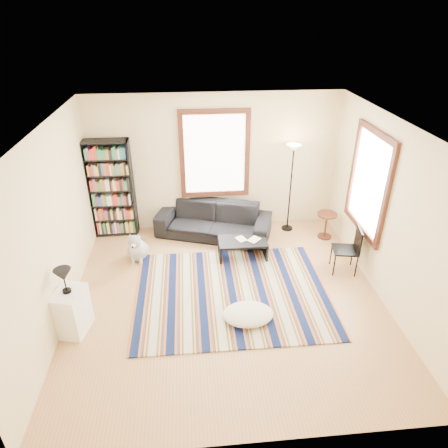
{
  "coord_description": "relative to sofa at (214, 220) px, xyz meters",
  "views": [
    {
      "loc": [
        -0.53,
        -5.13,
        4.22
      ],
      "look_at": [
        0.0,
        0.5,
        1.1
      ],
      "focal_mm": 32.0,
      "sensor_mm": 36.0,
      "label": 1
    }
  ],
  "objects": [
    {
      "name": "floor",
      "position": [
        0.07,
        -2.05,
        -0.39
      ],
      "size": [
        5.0,
        5.0,
        0.1
      ],
      "primitive_type": "cube",
      "color": "tan",
      "rests_on": "ground"
    },
    {
      "name": "ceiling",
      "position": [
        0.07,
        -2.05,
        2.51
      ],
      "size": [
        5.0,
        5.0,
        0.1
      ],
      "primitive_type": "cube",
      "color": "white",
      "rests_on": "floor"
    },
    {
      "name": "wall_back",
      "position": [
        0.07,
        0.5,
        1.06
      ],
      "size": [
        5.0,
        0.1,
        2.8
      ],
      "primitive_type": "cube",
      "color": "beige",
      "rests_on": "floor"
    },
    {
      "name": "wall_front",
      "position": [
        0.07,
        -4.6,
        1.06
      ],
      "size": [
        5.0,
        0.1,
        2.8
      ],
      "primitive_type": "cube",
      "color": "beige",
      "rests_on": "floor"
    },
    {
      "name": "wall_left",
      "position": [
        -2.48,
        -2.05,
        1.06
      ],
      "size": [
        0.1,
        5.0,
        2.8
      ],
      "primitive_type": "cube",
      "color": "beige",
      "rests_on": "floor"
    },
    {
      "name": "wall_right",
      "position": [
        2.62,
        -2.05,
        1.06
      ],
      "size": [
        0.1,
        5.0,
        2.8
      ],
      "primitive_type": "cube",
      "color": "beige",
      "rests_on": "floor"
    },
    {
      "name": "window_back",
      "position": [
        0.07,
        0.42,
        1.26
      ],
      "size": [
        1.2,
        0.06,
        1.6
      ],
      "primitive_type": "cube",
      "color": "white",
      "rests_on": "wall_back"
    },
    {
      "name": "window_right",
      "position": [
        2.54,
        -1.25,
        1.26
      ],
      "size": [
        0.06,
        1.2,
        1.6
      ],
      "primitive_type": "cube",
      "color": "white",
      "rests_on": "wall_right"
    },
    {
      "name": "rug",
      "position": [
        0.16,
        -1.95,
        -0.33
      ],
      "size": [
        3.17,
        2.53,
        0.02
      ],
      "primitive_type": "cube",
      "color": "#0C173E",
      "rests_on": "floor"
    },
    {
      "name": "sofa",
      "position": [
        0.0,
        0.0,
        0.0
      ],
      "size": [
        2.46,
        1.58,
        0.67
      ],
      "primitive_type": "imported",
      "rotation": [
        0.0,
        0.0,
        -0.32
      ],
      "color": "black",
      "rests_on": "floor"
    },
    {
      "name": "bookshelf",
      "position": [
        -2.02,
        0.27,
        0.66
      ],
      "size": [
        0.9,
        0.3,
        2.0
      ],
      "primitive_type": "cube",
      "color": "black",
      "rests_on": "floor"
    },
    {
      "name": "coffee_table",
      "position": [
        0.48,
        -0.88,
        -0.16
      ],
      "size": [
        1.02,
        0.78,
        0.36
      ],
      "primitive_type": "cube",
      "rotation": [
        0.0,
        0.0,
        -0.36
      ],
      "color": "black",
      "rests_on": "floor"
    },
    {
      "name": "book_a",
      "position": [
        0.38,
        -0.88,
        0.03
      ],
      "size": [
        0.26,
        0.23,
        0.02
      ],
      "primitive_type": "imported",
      "rotation": [
        0.0,
        0.0,
        0.41
      ],
      "color": "beige",
      "rests_on": "coffee_table"
    },
    {
      "name": "book_b",
      "position": [
        0.63,
        -0.83,
        0.03
      ],
      "size": [
        0.29,
        0.29,
        0.02
      ],
      "primitive_type": "imported",
      "rotation": [
        0.0,
        0.0,
        -0.77
      ],
      "color": "beige",
      "rests_on": "coffee_table"
    },
    {
      "name": "floor_cushion",
      "position": [
        0.33,
        -2.6,
        -0.24
      ],
      "size": [
        0.92,
        0.8,
        0.19
      ],
      "primitive_type": "ellipsoid",
      "rotation": [
        0.0,
        0.0,
        0.32
      ],
      "color": "silver",
      "rests_on": "floor"
    },
    {
      "name": "floor_lamp",
      "position": [
        1.58,
        0.1,
        0.59
      ],
      "size": [
        0.32,
        0.32,
        1.86
      ],
      "primitive_type": null,
      "rotation": [
        0.0,
        0.0,
        -0.07
      ],
      "color": "black",
      "rests_on": "floor"
    },
    {
      "name": "side_table",
      "position": [
        2.27,
        -0.31,
        -0.07
      ],
      "size": [
        0.48,
        0.48,
        0.54
      ],
      "primitive_type": "cylinder",
      "rotation": [
        0.0,
        0.0,
        0.22
      ],
      "color": "#421610",
      "rests_on": "floor"
    },
    {
      "name": "folding_chair",
      "position": [
        2.22,
        -1.48,
        0.09
      ],
      "size": [
        0.48,
        0.47,
        0.86
      ],
      "primitive_type": "cube",
      "rotation": [
        0.0,
        0.0,
        -0.17
      ],
      "color": "black",
      "rests_on": "floor"
    },
    {
      "name": "white_cabinet",
      "position": [
        -2.23,
        -2.58,
        0.01
      ],
      "size": [
        0.48,
        0.57,
        0.7
      ],
      "primitive_type": "cube",
      "rotation": [
        0.0,
        0.0,
        -0.23
      ],
      "color": "white",
      "rests_on": "floor"
    },
    {
      "name": "table_lamp",
      "position": [
        -2.23,
        -2.58,
        0.55
      ],
      "size": [
        0.25,
        0.25,
        0.38
      ],
      "primitive_type": null,
      "rotation": [
        0.0,
        0.0,
        -0.05
      ],
      "color": "black",
      "rests_on": "white_cabinet"
    },
    {
      "name": "dog",
      "position": [
        -1.48,
        -0.75,
        -0.03
      ],
      "size": [
        0.48,
        0.64,
        0.61
      ],
      "primitive_type": null,
      "rotation": [
        0.0,
        0.0,
        -0.07
      ],
      "color": "#B0B0B0",
      "rests_on": "floor"
    }
  ]
}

